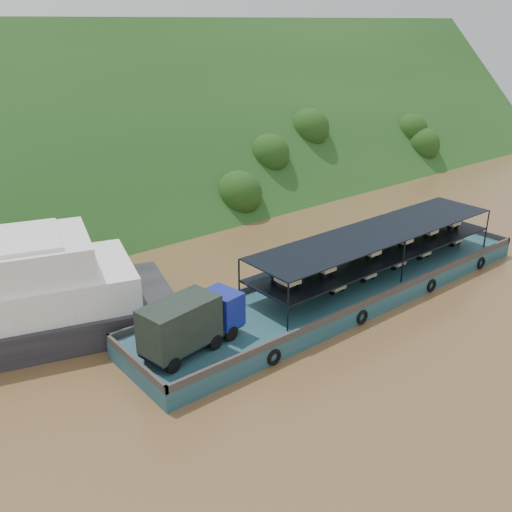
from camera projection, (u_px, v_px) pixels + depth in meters
ground at (302, 301)px, 42.61m from camera, size 160.00×160.00×0.00m
hillside at (96, 195)px, 68.40m from camera, size 140.00×39.60×39.60m
cargo_barge at (334, 289)px, 41.88m from camera, size 35.00×7.18×4.60m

